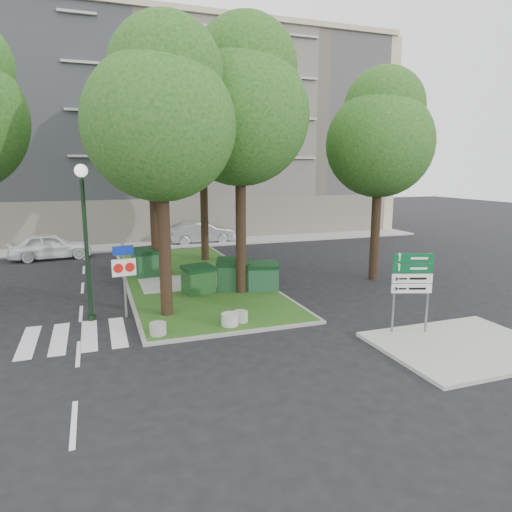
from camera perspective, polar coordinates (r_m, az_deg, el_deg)
name	(u,v)px	position (r m, az deg, el deg)	size (l,w,h in m)	color
ground	(225,335)	(15.19, -3.87, -9.84)	(120.00, 120.00, 0.00)	black
median_island	(191,278)	(22.74, -8.18, -2.73)	(6.00, 16.00, 0.12)	#244714
median_kerb	(191,278)	(22.74, -8.18, -2.76)	(6.30, 16.30, 0.10)	gray
sidewalk_corner	(463,346)	(15.44, 24.46, -10.24)	(5.00, 4.00, 0.12)	#999993
building_sidewalk	(153,245)	(32.84, -12.73, 1.31)	(42.00, 3.00, 0.12)	#999993
zebra_crossing	(104,333)	(16.10, -18.50, -9.15)	(5.00, 3.00, 0.01)	silver
apartment_building	(137,136)	(39.95, -14.60, 14.31)	(41.00, 12.00, 16.00)	tan
tree_median_near_left	(162,110)	(16.54, -11.70, 17.43)	(5.20, 5.20, 10.53)	black
tree_median_near_right	(242,102)	(19.35, -1.80, 18.65)	(5.60, 5.60, 11.46)	black
tree_median_mid	(153,134)	(22.99, -12.77, 14.64)	(4.80, 4.80, 9.99)	black
tree_median_far	(204,114)	(26.62, -6.58, 17.18)	(5.80, 5.80, 11.93)	black
tree_street_right	(381,133)	(22.82, 15.35, 14.56)	(5.00, 5.00, 10.06)	black
dumpster_a	(149,262)	(23.27, -13.19, -0.73)	(1.75, 1.42, 1.42)	#103C1A
dumpster_b	(199,279)	(19.70, -7.19, -2.91)	(1.51, 1.25, 1.21)	#103610
dumpster_c	(234,274)	(20.12, -2.77, -2.30)	(1.76, 1.50, 1.39)	#0F3418
dumpster_d	(263,276)	(20.00, 0.83, -2.54)	(1.56, 1.26, 1.27)	#123C20
bollard_left	(158,329)	(15.16, -12.16, -8.86)	(0.54, 0.54, 0.38)	gray
bollard_right	(230,319)	(15.66, -3.29, -7.91)	(0.58, 0.58, 0.41)	#ACADA7
bollard_mid	(240,316)	(16.01, -1.95, -7.56)	(0.52, 0.52, 0.37)	#989994
litter_bin	(225,266)	(23.32, -3.86, -1.22)	(0.42, 0.42, 0.74)	gold
street_lamp	(85,224)	(16.87, -20.61, 3.72)	(0.44, 0.44, 5.52)	black
traffic_sign_pole	(124,269)	(17.08, -16.19, -1.55)	(0.85, 0.15, 2.84)	slate
directional_sign	(412,280)	(15.45, 18.89, -2.88)	(1.24, 0.46, 2.60)	slate
car_white	(51,246)	(30.05, -24.29, 1.14)	(1.86, 4.63, 1.58)	white
car_silver	(201,233)	(33.42, -6.84, 2.91)	(1.65, 4.75, 1.56)	#929499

